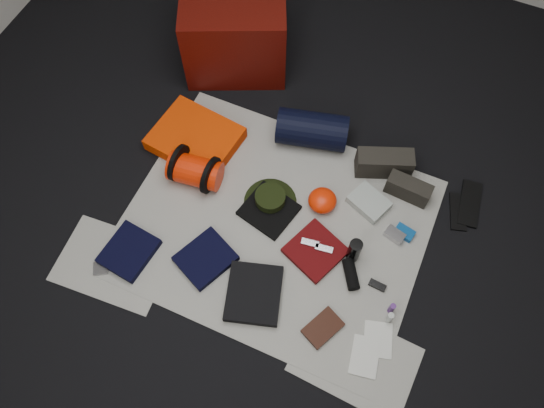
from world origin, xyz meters
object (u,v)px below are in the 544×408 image
at_px(sleeping_pad, 195,139).
at_px(navy_duffel, 312,130).
at_px(compact_camera, 395,235).
at_px(water_bottle, 354,251).
at_px(red_cabinet, 235,31).
at_px(paperback_book, 323,328).
at_px(stuff_sack, 195,171).

height_order(sleeping_pad, navy_duffel, navy_duffel).
bearing_deg(compact_camera, water_bottle, -115.45).
bearing_deg(red_cabinet, navy_duffel, -54.52).
bearing_deg(paperback_book, sleeping_pad, 171.60).
height_order(stuff_sack, paperback_book, stuff_sack).
distance_m(red_cabinet, navy_duffel, 0.79).
bearing_deg(red_cabinet, paperback_book, -75.34).
xyz_separation_m(water_bottle, compact_camera, (0.17, 0.20, -0.07)).
xyz_separation_m(stuff_sack, compact_camera, (1.15, 0.11, -0.06)).
bearing_deg(paperback_book, navy_duffel, 140.20).
bearing_deg(compact_camera, red_cabinet, 163.65).
distance_m(stuff_sack, paperback_book, 1.10).
xyz_separation_m(sleeping_pad, compact_camera, (1.27, -0.11, -0.02)).
distance_m(navy_duffel, compact_camera, 0.77).
relative_size(stuff_sack, compact_camera, 2.76).
xyz_separation_m(navy_duffel, paperback_book, (0.47, -1.02, -0.09)).
bearing_deg(water_bottle, sleeping_pad, 164.35).
height_order(stuff_sack, water_bottle, water_bottle).
bearing_deg(water_bottle, red_cabinet, 139.26).
distance_m(red_cabinet, stuff_sack, 0.93).
bearing_deg(sleeping_pad, water_bottle, -15.65).
xyz_separation_m(sleeping_pad, paperback_book, (1.09, -0.73, -0.03)).
relative_size(water_bottle, paperback_book, 0.90).
xyz_separation_m(stuff_sack, water_bottle, (0.98, -0.09, 0.00)).
distance_m(water_bottle, compact_camera, 0.27).
xyz_separation_m(red_cabinet, water_bottle, (1.15, -0.99, -0.16)).
bearing_deg(compact_camera, paperback_book, -90.98).
height_order(sleeping_pad, water_bottle, water_bottle).
height_order(sleeping_pad, paperback_book, sleeping_pad).
relative_size(sleeping_pad, stuff_sack, 1.63).
xyz_separation_m(stuff_sack, navy_duffel, (0.50, 0.51, 0.02)).
height_order(sleeping_pad, compact_camera, sleeping_pad).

